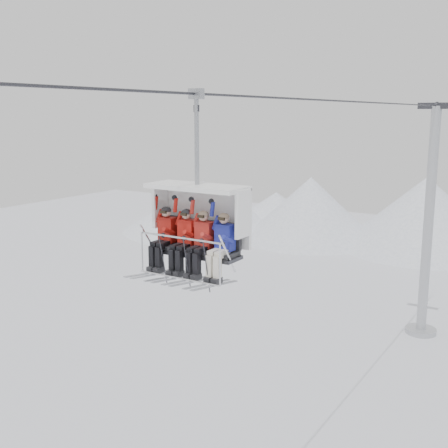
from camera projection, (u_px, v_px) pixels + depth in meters
The scene contains 7 objects.
lift_tower_right at pixel (427, 239), 32.38m from camera, with size 2.00×1.80×13.48m.
haul_cable at pixel (224, 95), 12.68m from camera, with size 0.06×0.06×50.00m, color #303136.
chairlift_carrier at pixel (200, 217), 12.39m from camera, with size 2.25×1.17×3.98m.
skier_far_left at pixel (164, 236), 12.64m from camera, with size 0.38×1.69×1.55m.
skier_center_left at pixel (184, 239), 12.35m from camera, with size 0.39×1.69×1.55m.
skier_center_right at pixel (201, 241), 12.10m from camera, with size 0.39×1.69×1.55m.
skier_far_right at pixel (222, 244), 11.83m from camera, with size 0.39×1.69×1.55m.
Camera 1 is at (6.95, -10.99, 12.90)m, focal length 45.00 mm.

